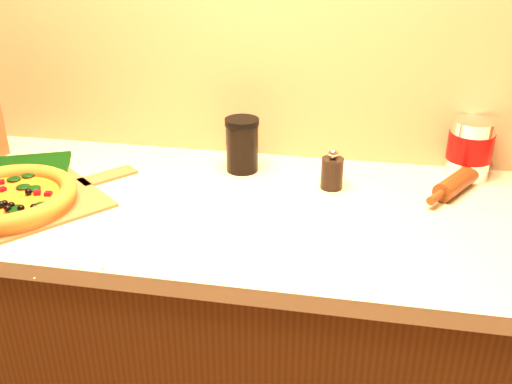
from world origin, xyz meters
name	(u,v)px	position (x,y,z in m)	size (l,w,h in m)	color
cabinet	(231,352)	(0.00, 1.43, 0.43)	(2.80, 0.65, 0.86)	#4E2C10
countertop	(228,210)	(0.00, 1.43, 0.88)	(2.84, 0.68, 0.04)	beige
pizza_peel	(20,201)	(-0.50, 1.33, 0.90)	(0.51, 0.53, 0.01)	brown
pizza	(7,198)	(-0.51, 1.30, 0.93)	(0.32, 0.32, 0.05)	#B0662C
cutting_board	(15,182)	(-0.57, 1.43, 0.91)	(0.38, 0.43, 0.03)	black
pepper_grinder	(332,172)	(0.24, 1.56, 0.94)	(0.06, 0.06, 0.11)	black
rolling_pin	(463,178)	(0.58, 1.62, 0.92)	(0.21, 0.32, 0.05)	#55250E
coffee_canister	(470,148)	(0.59, 1.69, 0.98)	(0.12, 0.12, 0.16)	silver
dark_jar	(242,145)	(-0.01, 1.63, 0.97)	(0.09, 0.09, 0.15)	black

